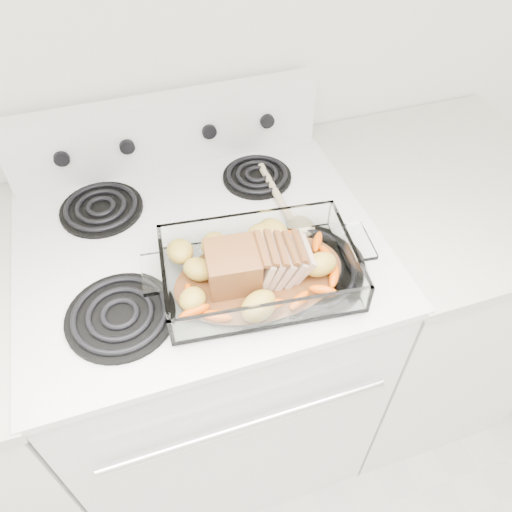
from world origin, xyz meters
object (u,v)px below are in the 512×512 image
object	(u,v)px
baking_dish	(259,273)
pork_roast	(249,266)
counter_right	(415,295)
electric_range	(211,349)

from	to	relation	value
baking_dish	pork_roast	distance (m)	0.03
counter_right	pork_roast	bearing A→B (deg)	-165.09
baking_dish	pork_roast	xyz separation A→B (m)	(-0.02, -0.00, 0.03)
electric_range	baking_dish	xyz separation A→B (m)	(0.09, -0.16, 0.48)
electric_range	counter_right	size ratio (longest dim) A/B	1.20
electric_range	baking_dish	distance (m)	0.52
pork_roast	electric_range	bearing A→B (deg)	106.10
electric_range	counter_right	world-z (taller)	electric_range
baking_dish	pork_roast	bearing A→B (deg)	-173.60
electric_range	counter_right	bearing A→B (deg)	-0.10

